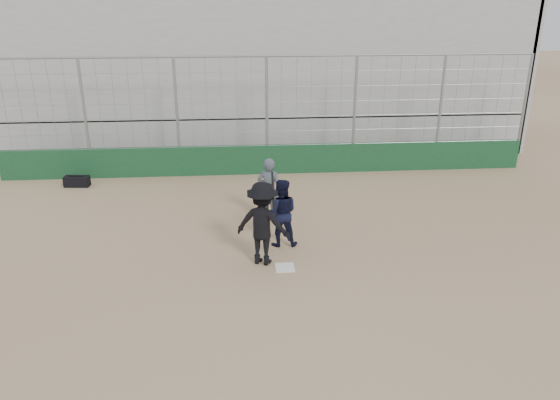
{
  "coord_description": "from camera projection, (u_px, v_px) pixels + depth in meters",
  "views": [
    {
      "loc": [
        -1.0,
        -11.17,
        6.06
      ],
      "look_at": [
        0.0,
        1.4,
        1.15
      ],
      "focal_mm": 35.0,
      "sensor_mm": 36.0,
      "label": 1
    }
  ],
  "objects": [
    {
      "name": "equipment_bag",
      "position": [
        77.0,
        181.0,
        17.81
      ],
      "size": [
        0.82,
        0.41,
        0.38
      ],
      "color": "black",
      "rests_on": "ground"
    },
    {
      "name": "bleachers",
      "position": [
        260.0,
        69.0,
        22.69
      ],
      "size": [
        20.25,
        6.7,
        6.98
      ],
      "color": "#979797",
      "rests_on": "ground"
    },
    {
      "name": "catcher_crouched",
      "position": [
        281.0,
        224.0,
        13.55
      ],
      "size": [
        0.89,
        0.71,
        1.18
      ],
      "color": "black",
      "rests_on": "ground"
    },
    {
      "name": "ground",
      "position": [
        285.0,
        268.0,
        12.65
      ],
      "size": [
        90.0,
        90.0,
        0.0
      ],
      "primitive_type": "plane",
      "color": "#846647",
      "rests_on": "ground"
    },
    {
      "name": "batter_at_plate",
      "position": [
        263.0,
        223.0,
        12.56
      ],
      "size": [
        1.48,
        1.18,
        2.12
      ],
      "color": "black",
      "rests_on": "ground"
    },
    {
      "name": "home_plate",
      "position": [
        285.0,
        267.0,
        12.64
      ],
      "size": [
        0.44,
        0.44,
        0.02
      ],
      "primitive_type": "cube",
      "color": "white",
      "rests_on": "ground"
    },
    {
      "name": "umpire",
      "position": [
        269.0,
        194.0,
        14.86
      ],
      "size": [
        0.78,
        0.65,
        1.66
      ],
      "primitive_type": "imported",
      "rotation": [
        0.0,
        0.0,
        2.78
      ],
      "color": "#454E58",
      "rests_on": "ground"
    },
    {
      "name": "backstop",
      "position": [
        267.0,
        147.0,
        18.8
      ],
      "size": [
        18.1,
        0.25,
        4.04
      ],
      "color": "#123B1F",
      "rests_on": "ground"
    }
  ]
}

